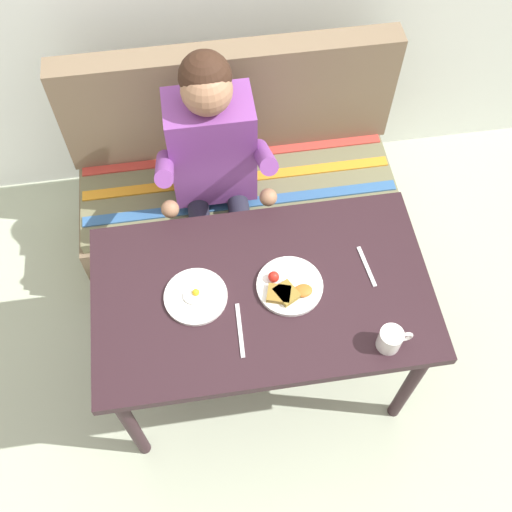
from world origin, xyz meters
name	(u,v)px	position (x,y,z in m)	size (l,w,h in m)	color
ground_plane	(261,366)	(0.00, 0.00, 0.00)	(8.00, 8.00, 0.00)	#ADB69C
table	(262,301)	(0.00, 0.00, 0.65)	(1.20, 0.70, 0.73)	black
couch	(237,189)	(0.00, 0.76, 0.33)	(1.44, 0.56, 1.00)	#76614A
person	(214,163)	(-0.10, 0.59, 0.74)	(0.45, 0.61, 1.21)	#7C3D8E
plate_breakfast	(288,287)	(0.09, -0.01, 0.74)	(0.24, 0.24, 0.05)	white
plate_eggs	(196,296)	(-0.23, 0.01, 0.74)	(0.22, 0.22, 0.04)	white
coffee_mug	(391,339)	(0.39, -0.26, 0.78)	(0.12, 0.08, 0.09)	white
fork	(367,266)	(0.39, 0.04, 0.73)	(0.01, 0.17, 0.01)	silver
knife	(240,330)	(-0.10, -0.14, 0.73)	(0.01, 0.20, 0.01)	silver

